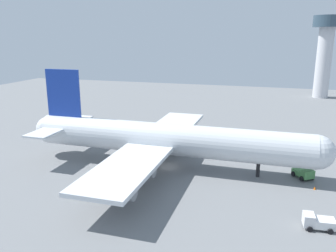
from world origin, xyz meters
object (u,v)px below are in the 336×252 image
object	(u,v)px
control_tower	(325,48)
catering_truck	(304,173)
safety_cone_nose	(315,188)
cargo_loader	(318,222)
cargo_airplane	(167,140)

from	to	relation	value
control_tower	catering_truck	bearing A→B (deg)	-97.95
catering_truck	safety_cone_nose	size ratio (longest dim) A/B	7.84
cargo_loader	catering_truck	xyz separation A→B (m)	(-0.53, 18.09, -0.01)
cargo_airplane	safety_cone_nose	size ratio (longest dim) A/B	107.08
cargo_loader	safety_cone_nose	distance (m)	13.50
cargo_airplane	cargo_loader	size ratio (longest dim) A/B	14.16
catering_truck	control_tower	xyz separation A→B (m)	(13.49, 96.62, 19.98)
cargo_loader	catering_truck	world-z (taller)	cargo_loader
cargo_airplane	control_tower	xyz separation A→B (m)	(39.85, 98.25, 15.20)
cargo_airplane	control_tower	size ratio (longest dim) A/B	1.80
cargo_airplane	safety_cone_nose	xyz separation A→B (m)	(27.93, -3.02, -5.53)
cargo_airplane	catering_truck	bearing A→B (deg)	3.54
cargo_loader	catering_truck	bearing A→B (deg)	91.67
cargo_airplane	catering_truck	distance (m)	26.84
safety_cone_nose	control_tower	distance (m)	104.05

